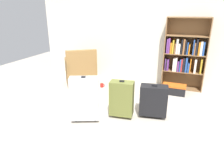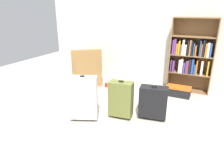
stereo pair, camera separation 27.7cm
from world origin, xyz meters
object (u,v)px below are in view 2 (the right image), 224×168
(bookshelf, at_px, (191,56))
(mug, at_px, (106,85))
(storage_box, at_px, (179,91))
(suitcase_silver, at_px, (83,98))
(suitcase_black, at_px, (153,102))
(armchair, at_px, (86,71))
(suitcase_olive, at_px, (121,99))

(bookshelf, height_order, mug, bookshelf)
(bookshelf, distance_m, storage_box, 0.83)
(storage_box, distance_m, suitcase_silver, 2.18)
(bookshelf, height_order, storage_box, bookshelf)
(storage_box, xyz_separation_m, suitcase_silver, (-1.27, -1.75, 0.29))
(bookshelf, bearing_deg, suitcase_silver, -122.09)
(suitcase_black, bearing_deg, armchair, 152.99)
(mug, relative_size, suitcase_olive, 0.18)
(armchair, relative_size, suitcase_black, 1.66)
(armchair, bearing_deg, suitcase_silver, -58.62)
(suitcase_black, bearing_deg, suitcase_silver, -151.19)
(suitcase_black, bearing_deg, suitcase_olive, -157.86)
(suitcase_silver, bearing_deg, storage_box, 54.10)
(mug, distance_m, suitcase_olive, 1.52)
(storage_box, bearing_deg, suitcase_olive, -118.31)
(mug, xyz_separation_m, storage_box, (1.65, 0.20, 0.07))
(bookshelf, height_order, suitcase_olive, bookshelf)
(suitcase_olive, relative_size, suitcase_black, 1.13)
(bookshelf, height_order, suitcase_black, bookshelf)
(armchair, height_order, suitcase_black, armchair)
(suitcase_olive, bearing_deg, suitcase_silver, -145.39)
(storage_box, height_order, suitcase_olive, suitcase_olive)
(suitcase_silver, bearing_deg, mug, 103.93)
(storage_box, distance_m, suitcase_olive, 1.60)
(armchair, xyz_separation_m, mug, (0.57, -0.02, -0.27))
(mug, height_order, storage_box, storage_box)
(bookshelf, bearing_deg, suitcase_black, -102.37)
(storage_box, bearing_deg, bookshelf, 75.90)
(suitcase_black, bearing_deg, mug, 144.83)
(mug, relative_size, suitcase_black, 0.20)
(bookshelf, distance_m, suitcase_silver, 2.62)
(storage_box, xyz_separation_m, suitcase_black, (-0.25, -1.19, 0.19))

